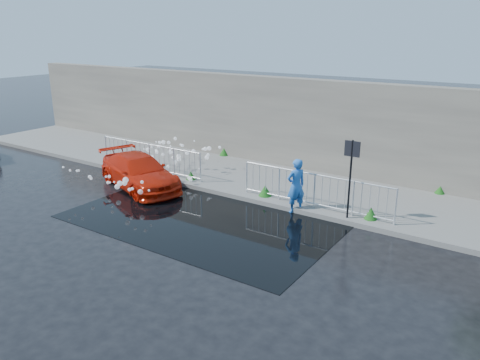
{
  "coord_description": "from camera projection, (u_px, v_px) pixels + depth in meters",
  "views": [
    {
      "loc": [
        8.68,
        -9.27,
        5.47
      ],
      "look_at": [
        1.01,
        2.17,
        1.0
      ],
      "focal_mm": 35.0,
      "sensor_mm": 36.0,
      "label": 1
    }
  ],
  "objects": [
    {
      "name": "retaining_wall",
      "position": [
        289.0,
        122.0,
        18.72
      ],
      "size": [
        30.0,
        0.6,
        3.5
      ],
      "primitive_type": "cube",
      "color": "#625A52",
      "rests_on": "pavement"
    },
    {
      "name": "railing_right",
      "position": [
        314.0,
        189.0,
        14.45
      ],
      "size": [
        5.05,
        0.05,
        1.1
      ],
      "color": "silver",
      "rests_on": "pavement"
    },
    {
      "name": "person",
      "position": [
        296.0,
        186.0,
        14.38
      ],
      "size": [
        0.68,
        0.75,
        1.72
      ],
      "primitive_type": "imported",
      "rotation": [
        0.0,
        0.0,
        -2.11
      ],
      "color": "blue",
      "rests_on": "ground"
    },
    {
      "name": "sign_post",
      "position": [
        351.0,
        167.0,
        13.31
      ],
      "size": [
        0.45,
        0.06,
        2.5
      ],
      "color": "black",
      "rests_on": "ground"
    },
    {
      "name": "water_spray",
      "position": [
        162.0,
        161.0,
        17.63
      ],
      "size": [
        3.64,
        5.73,
        1.09
      ],
      "color": "white",
      "rests_on": "ground"
    },
    {
      "name": "red_car",
      "position": [
        139.0,
        172.0,
        16.72
      ],
      "size": [
        4.38,
        2.9,
        1.18
      ],
      "primitive_type": "imported",
      "rotation": [
        0.0,
        0.0,
        1.23
      ],
      "color": "red",
      "rests_on": "ground"
    },
    {
      "name": "pavement",
      "position": [
        259.0,
        179.0,
        17.54
      ],
      "size": [
        30.0,
        4.0,
        0.15
      ],
      "primitive_type": "cube",
      "color": "slate",
      "rests_on": "ground"
    },
    {
      "name": "curb",
      "position": [
        229.0,
        194.0,
        15.96
      ],
      "size": [
        30.0,
        0.25,
        0.16
      ],
      "primitive_type": "cube",
      "color": "slate",
      "rests_on": "ground"
    },
    {
      "name": "weeds",
      "position": [
        244.0,
        176.0,
        17.12
      ],
      "size": [
        12.17,
        3.93,
        0.38
      ],
      "color": "#164E14",
      "rests_on": "pavement"
    },
    {
      "name": "puddle",
      "position": [
        204.0,
        218.0,
        14.14
      ],
      "size": [
        8.0,
        5.0,
        0.01
      ],
      "primitive_type": "cube",
      "color": "black",
      "rests_on": "ground"
    },
    {
      "name": "ground",
      "position": [
        170.0,
        226.0,
        13.62
      ],
      "size": [
        90.0,
        90.0,
        0.0
      ],
      "primitive_type": "plane",
      "color": "black",
      "rests_on": "ground"
    },
    {
      "name": "railing_left",
      "position": [
        150.0,
        157.0,
        18.15
      ],
      "size": [
        5.05,
        0.05,
        1.1
      ],
      "color": "silver",
      "rests_on": "pavement"
    }
  ]
}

